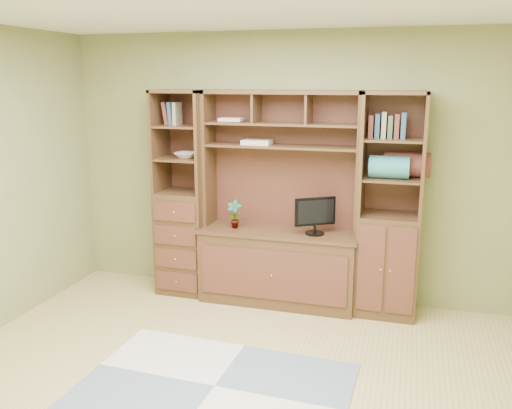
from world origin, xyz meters
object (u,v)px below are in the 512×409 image
(monitor, at_px, (315,209))
(center_hutch, at_px, (279,200))
(right_tower, at_px, (390,206))
(left_tower, at_px, (183,194))

(monitor, bearing_deg, center_hutch, 141.64)
(monitor, bearing_deg, right_tower, -26.34)
(center_hutch, distance_m, monitor, 0.36)
(right_tower, relative_size, monitor, 4.22)
(left_tower, xyz_separation_m, monitor, (1.36, -0.07, -0.05))
(center_hutch, bearing_deg, right_tower, 2.23)
(right_tower, bearing_deg, center_hutch, -177.77)
(center_hutch, xyz_separation_m, left_tower, (-1.00, 0.04, 0.00))
(center_hutch, height_order, left_tower, same)
(right_tower, height_order, monitor, right_tower)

